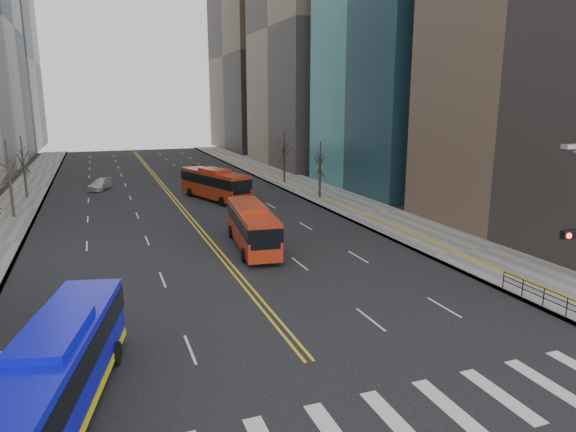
{
  "coord_description": "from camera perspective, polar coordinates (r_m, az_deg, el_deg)",
  "views": [
    {
      "loc": [
        -8.05,
        -13.81,
        11.15
      ],
      "look_at": [
        2.1,
        13.35,
        4.61
      ],
      "focal_mm": 32.0,
      "sensor_mm": 36.0,
      "label": 1
    }
  ],
  "objects": [
    {
      "name": "red_bus_near",
      "position": [
        39.48,
        -4.02,
        -0.89
      ],
      "size": [
        3.67,
        10.84,
        3.38
      ],
      "color": "#A92912",
      "rests_on": "ground"
    },
    {
      "name": "crosswalk",
      "position": [
        19.48,
        8.63,
        -22.34
      ],
      "size": [
        26.7,
        4.0,
        0.01
      ],
      "color": "silver",
      "rests_on": "ground"
    },
    {
      "name": "centerline",
      "position": [
        70.17,
        -13.66,
        3.21
      ],
      "size": [
        0.55,
        100.0,
        0.01
      ],
      "color": "gold",
      "rests_on": "ground"
    },
    {
      "name": "blue_bus",
      "position": [
        20.56,
        -24.43,
        -15.54
      ],
      "size": [
        5.23,
        12.09,
        3.45
      ],
      "color": "#0C10C2",
      "rests_on": "ground"
    },
    {
      "name": "office_towers",
      "position": [
        83.7,
        -15.71,
        21.05
      ],
      "size": [
        83.0,
        134.0,
        58.0
      ],
      "color": "gray",
      "rests_on": "ground"
    },
    {
      "name": "red_bus_far",
      "position": [
        59.31,
        -8.17,
        3.7
      ],
      "size": [
        5.99,
        11.58,
        3.59
      ],
      "color": "#A92912",
      "rests_on": "ground"
    },
    {
      "name": "car_dark_far",
      "position": [
        82.75,
        -9.81,
        5.25
      ],
      "size": [
        2.77,
        5.05,
        1.34
      ],
      "primitive_type": "imported",
      "rotation": [
        0.0,
        0.0,
        0.12
      ],
      "color": "black",
      "rests_on": "ground"
    },
    {
      "name": "sidewalk_left",
      "position": [
        60.44,
        -28.14,
        0.63
      ],
      "size": [
        5.0,
        130.0,
        0.15
      ],
      "primitive_type": "cube",
      "color": "slate",
      "rests_on": "ground"
    },
    {
      "name": "car_dark_mid",
      "position": [
        63.02,
        -7.33,
        3.07
      ],
      "size": [
        2.76,
        4.45,
        1.41
      ],
      "primitive_type": "imported",
      "rotation": [
        0.0,
        0.0,
        0.28
      ],
      "color": "black",
      "rests_on": "ground"
    },
    {
      "name": "sidewalk_right",
      "position": [
        65.07,
        2.95,
        2.89
      ],
      "size": [
        7.0,
        130.0,
        0.15
      ],
      "primitive_type": "cube",
      "color": "slate",
      "rests_on": "ground"
    },
    {
      "name": "pedestrian_railing",
      "position": [
        31.6,
        26.56,
        -7.76
      ],
      "size": [
        0.06,
        6.06,
        1.02
      ],
      "color": "black",
      "rests_on": "sidewalk_right"
    },
    {
      "name": "ground",
      "position": [
        19.49,
        8.63,
        -22.35
      ],
      "size": [
        220.0,
        220.0,
        0.0
      ],
      "primitive_type": "plane",
      "color": "black"
    },
    {
      "name": "street_trees",
      "position": [
        48.77,
        -19.36,
        4.6
      ],
      "size": [
        35.2,
        47.2,
        7.6
      ],
      "color": "#30261D",
      "rests_on": "ground"
    },
    {
      "name": "car_silver",
      "position": [
        69.96,
        -20.16,
        3.31
      ],
      "size": [
        3.43,
        4.93,
        1.33
      ],
      "primitive_type": "imported",
      "rotation": [
        0.0,
        0.0,
        -0.38
      ],
      "color": "#AFAFB4",
      "rests_on": "ground"
    }
  ]
}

